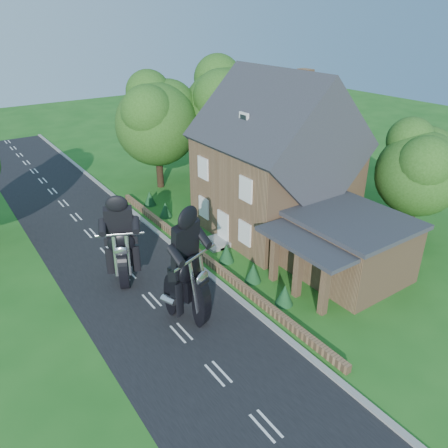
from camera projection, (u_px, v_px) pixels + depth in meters
ground at (181, 333)px, 19.76m from camera, size 120.00×120.00×0.00m
road at (181, 333)px, 19.76m from camera, size 7.00×80.00×0.02m
kerb at (245, 304)px, 21.60m from camera, size 0.30×80.00×0.12m
garden_wall at (203, 256)px, 25.57m from camera, size 0.30×22.00×0.40m
house at (276, 165)px, 27.65m from camera, size 9.54×8.64×10.24m
annex at (347, 246)px, 23.44m from camera, size 7.05×5.94×3.44m
tree_annex_side at (422, 165)px, 26.54m from camera, size 5.64×5.20×7.48m
tree_house_right at (316, 130)px, 32.36m from camera, size 6.51×6.00×8.40m
tree_behind_house at (230, 103)px, 36.20m from camera, size 7.81×7.20×10.08m
tree_behind_left at (160, 116)px, 34.06m from camera, size 6.94×6.40×9.16m
shrub_a at (285, 295)px, 21.49m from camera, size 0.90×0.90×1.10m
shrub_b at (253, 272)px, 23.34m from camera, size 0.90×0.90×1.10m
shrub_c at (226, 253)px, 25.19m from camera, size 0.90×0.90×1.10m
shrub_d at (183, 222)px, 28.88m from camera, size 0.90×0.90×1.10m
shrub_e at (165, 209)px, 30.72m from camera, size 0.90×0.90×1.10m
shrub_f at (150, 198)px, 32.57m from camera, size 0.90×0.90×1.10m
motorcycle_lead at (188, 303)px, 20.32m from camera, size 1.12×1.93×1.75m
motorcycle_follow at (125, 269)px, 23.21m from camera, size 1.06×1.65×1.52m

